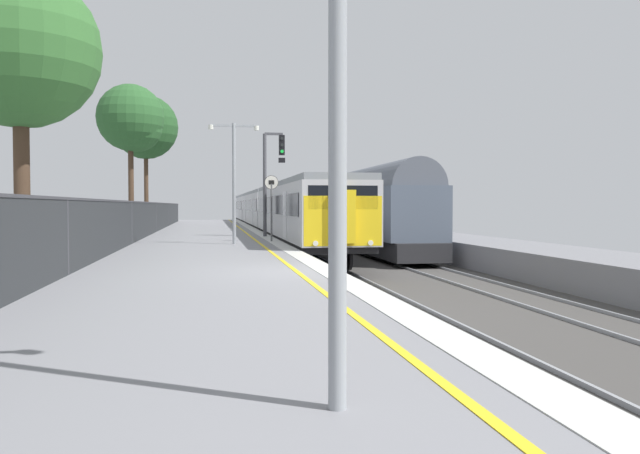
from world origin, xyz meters
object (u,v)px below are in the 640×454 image
signal_gantry (270,172)px  background_tree_left (16,54)px  commuter_train_at_platform (266,209)px  platform_lamp_mid (234,172)px  background_tree_centre (144,129)px  speed_limit_sign (271,200)px  freight_train_adjacent_track (325,207)px  background_tree_right (132,121)px

signal_gantry → background_tree_left: background_tree_left is taller
commuter_train_at_platform → background_tree_left: (-9.14, -34.60, 4.03)m
background_tree_left → platform_lamp_mid: bearing=56.9°
background_tree_left → background_tree_centre: 29.02m
signal_gantry → speed_limit_sign: (-0.37, -4.52, -1.42)m
freight_train_adjacent_track → background_tree_right: (-12.79, -8.86, 4.94)m
commuter_train_at_platform → background_tree_left: background_tree_left is taller
background_tree_left → background_tree_right: (0.36, 20.95, 1.09)m
platform_lamp_mid → speed_limit_sign: bearing=42.9°
signal_gantry → background_tree_left: 16.75m
commuter_train_at_platform → background_tree_centre: size_ratio=6.67×
background_tree_left → background_tree_centre: size_ratio=0.81×
platform_lamp_mid → background_tree_left: (-5.66, -8.70, 2.40)m
signal_gantry → background_tree_right: bearing=139.7°
freight_train_adjacent_track → background_tree_left: (-13.15, -29.81, 3.85)m
commuter_train_at_platform → signal_gantry: bearing=-94.3°
freight_train_adjacent_track → signal_gantry: bearing=-110.0°
freight_train_adjacent_track → background_tree_centre: 14.02m
freight_train_adjacent_track → background_tree_centre: (-12.91, -0.83, 5.40)m
freight_train_adjacent_track → platform_lamp_mid: platform_lamp_mid is taller
speed_limit_sign → background_tree_left: size_ratio=0.38×
signal_gantry → background_tree_centre: 16.46m
freight_train_adjacent_track → background_tree_right: bearing=-145.3°
commuter_train_at_platform → speed_limit_sign: commuter_train_at_platform is taller
background_tree_centre → speed_limit_sign: bearing=-69.4°
background_tree_centre → background_tree_right: 8.04m
background_tree_left → freight_train_adjacent_track: bearing=66.2°
freight_train_adjacent_track → signal_gantry: (-5.48, -15.06, 1.77)m
platform_lamp_mid → background_tree_right: size_ratio=0.57×
speed_limit_sign → background_tree_centre: bearing=110.6°
commuter_train_at_platform → background_tree_left: bearing=-104.8°
background_tree_right → background_tree_centre: bearing=90.9°
freight_train_adjacent_track → speed_limit_sign: (-5.85, -19.58, 0.35)m
background_tree_left → background_tree_centre: bearing=89.5°
commuter_train_at_platform → background_tree_right: (-8.78, -13.65, 5.12)m
freight_train_adjacent_track → background_tree_right: 16.32m
speed_limit_sign → commuter_train_at_platform: bearing=85.7°
signal_gantry → background_tree_right: (-7.31, 6.21, 3.17)m
speed_limit_sign → platform_lamp_mid: size_ratio=0.59×
background_tree_left → commuter_train_at_platform: bearing=75.2°
signal_gantry → background_tree_left: (-7.67, -14.75, 2.08)m
background_tree_left → background_tree_right: 20.98m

